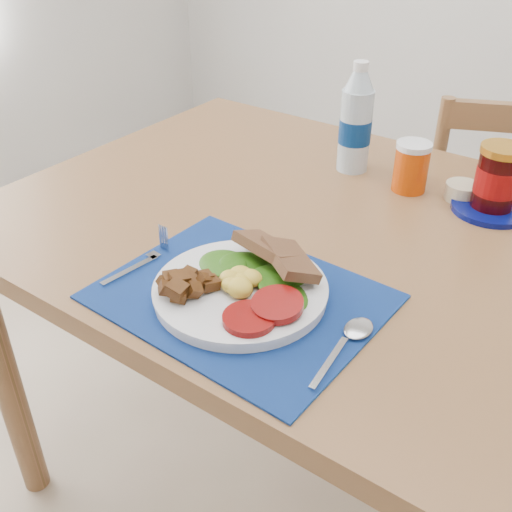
% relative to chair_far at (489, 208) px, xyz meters
% --- Properties ---
extents(table, '(1.40, 0.90, 0.75)m').
position_rel_chair_far_xyz_m(table, '(-0.05, -0.67, 0.13)').
color(table, brown).
rests_on(table, ground).
extents(chair_far, '(0.50, 0.49, 1.04)m').
position_rel_chair_far_xyz_m(chair_far, '(0.00, 0.00, 0.00)').
color(chair_far, brown).
rests_on(chair_far, ground).
extents(placemat, '(0.42, 0.33, 0.00)m').
position_rel_chair_far_xyz_m(placemat, '(-0.12, -0.94, 0.22)').
color(placemat, '#040A33').
rests_on(placemat, table).
extents(breakfast_plate, '(0.26, 0.26, 0.06)m').
position_rel_chair_far_xyz_m(breakfast_plate, '(-0.13, -0.94, 0.24)').
color(breakfast_plate, silver).
rests_on(breakfast_plate, placemat).
extents(fork, '(0.03, 0.15, 0.00)m').
position_rel_chair_far_xyz_m(fork, '(-0.31, -0.95, 0.22)').
color(fork, '#B2B5BA').
rests_on(fork, placemat).
extents(spoon, '(0.04, 0.16, 0.00)m').
position_rel_chair_far_xyz_m(spoon, '(0.06, -0.93, 0.22)').
color(spoon, '#B2B5BA').
rests_on(spoon, placemat).
extents(water_bottle, '(0.07, 0.07, 0.23)m').
position_rel_chair_far_xyz_m(water_bottle, '(-0.21, -0.43, 0.32)').
color(water_bottle, '#ADBFCC').
rests_on(water_bottle, table).
extents(juice_glass, '(0.07, 0.07, 0.09)m').
position_rel_chair_far_xyz_m(juice_glass, '(-0.07, -0.45, 0.26)').
color(juice_glass, '#C13B05').
rests_on(juice_glass, table).
extents(ramekin, '(0.07, 0.07, 0.03)m').
position_rel_chair_far_xyz_m(ramekin, '(0.03, -0.43, 0.23)').
color(ramekin, '#C2B38E').
rests_on(ramekin, table).
extents(jam_on_saucer, '(0.14, 0.14, 0.13)m').
position_rel_chair_far_xyz_m(jam_on_saucer, '(0.10, -0.44, 0.27)').
color(jam_on_saucer, '#050C57').
rests_on(jam_on_saucer, table).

